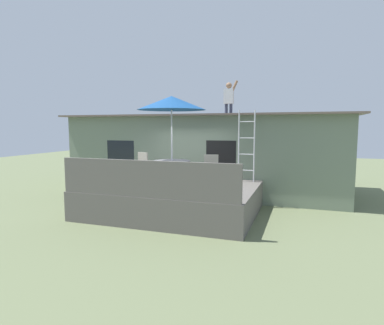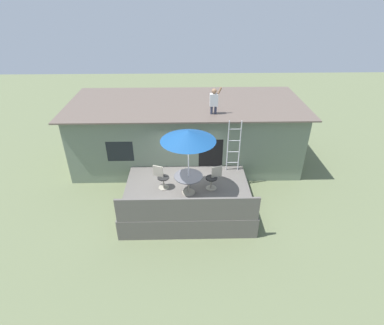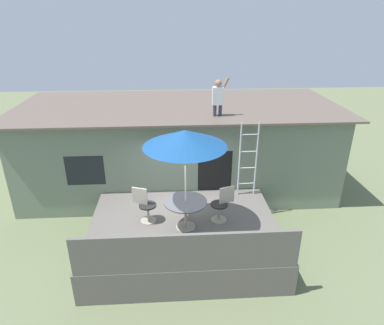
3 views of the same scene
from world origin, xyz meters
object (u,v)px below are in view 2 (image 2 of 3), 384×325
object	(u,v)px
patio_chair_left	(162,177)
person_figure	(214,99)
patio_table	(188,180)
patio_umbrella	(188,136)
step_ladder	(234,146)
patio_chair_right	(213,178)

from	to	relation	value
patio_chair_left	person_figure	bearing A→B (deg)	65.69
person_figure	patio_chair_left	xyz separation A→B (m)	(-2.07, -2.12, -2.28)
patio_table	patio_umbrella	world-z (taller)	patio_umbrella
patio_umbrella	step_ladder	bearing A→B (deg)	40.65
patio_umbrella	person_figure	bearing A→B (deg)	66.79
person_figure	patio_table	bearing A→B (deg)	-113.21
patio_umbrella	patio_chair_right	distance (m)	2.13
step_ladder	patio_chair_left	bearing A→B (deg)	-156.97
patio_table	patio_umbrella	size ratio (longest dim) A/B	0.41
step_ladder	patio_chair_left	xyz separation A→B (m)	(-2.84, -1.21, -0.64)
patio_umbrella	person_figure	distance (m)	2.73
patio_table	patio_chair_right	bearing A→B (deg)	17.23
person_figure	patio_chair_left	world-z (taller)	person_figure
patio_chair_left	step_ladder	bearing A→B (deg)	43.08
patio_table	patio_chair_left	xyz separation A→B (m)	(-1.01, 0.37, -0.13)
patio_chair_left	patio_chair_right	xyz separation A→B (m)	(1.94, -0.08, 0.00)
step_ladder	patio_chair_left	distance (m)	3.15
patio_umbrella	step_ladder	xyz separation A→B (m)	(1.83, 1.57, -1.25)
patio_table	person_figure	world-z (taller)	person_figure
person_figure	patio_chair_right	bearing A→B (deg)	-93.42
step_ladder	patio_umbrella	bearing A→B (deg)	-139.35
person_figure	patio_chair_left	size ratio (longest dim) A/B	1.21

